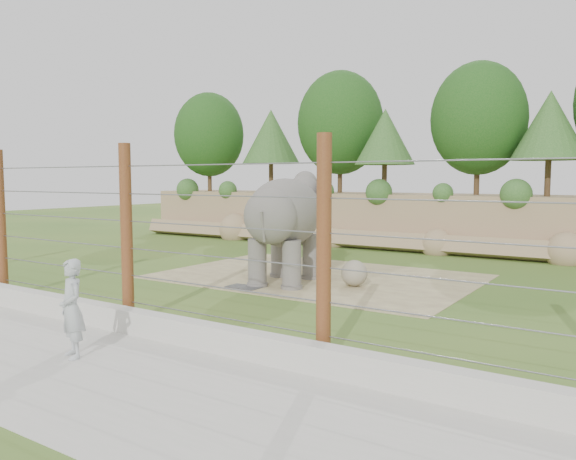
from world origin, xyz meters
The scene contains 10 objects.
ground centered at (0.00, 0.00, 0.00)m, with size 90.00×90.00×0.00m, color #406826.
back_embankment centered at (0.59, 12.68, 3.97)m, with size 30.00×5.52×8.77m.
dirt_patch centered at (0.50, 3.00, 0.01)m, with size 10.00×7.00×0.02m, color #8B7755.
drain_grate centered at (-0.33, 0.12, 0.04)m, with size 1.00×0.60×0.03m, color #262628.
elephant centered at (0.22, 1.51, 1.69)m, with size 1.79×4.19×3.39m, color #645F59, non-canonical shape.
stone_ball centered at (2.31, 2.09, 0.41)m, with size 0.78×0.78×0.78m, color gray.
retaining_wall centered at (0.00, -5.00, 0.25)m, with size 26.00×0.35×0.50m, color beige.
walkway centered at (0.00, -7.00, 0.01)m, with size 26.00×4.00×0.01m, color beige.
barrier_fence centered at (0.00, -4.50, 2.00)m, with size 20.26×0.26×4.00m.
zookeeper centered at (1.06, -6.70, 0.90)m, with size 0.65×0.43×1.79m, color #A2A8AC.
Camera 1 is at (9.73, -12.84, 3.23)m, focal length 35.00 mm.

